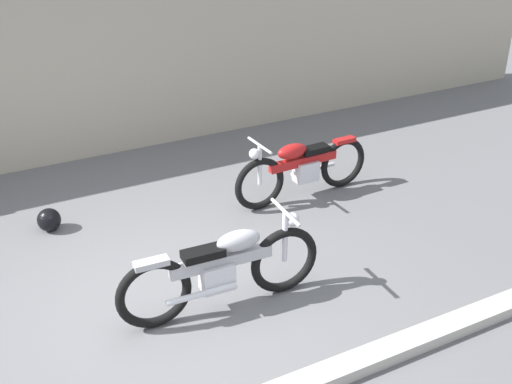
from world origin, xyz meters
TOP-DOWN VIEW (x-y plane):
  - ground_plane at (0.00, 0.00)m, footprint 40.00×40.00m
  - building_wall at (0.00, 4.14)m, footprint 18.00×0.30m
  - helmet at (-0.65, 2.07)m, footprint 0.28×0.28m
  - motorcycle_red at (2.50, 1.40)m, footprint 2.01×0.56m
  - motorcycle_silver at (0.58, -0.27)m, footprint 2.12×0.59m

SIDE VIEW (x-z plane):
  - ground_plane at x=0.00m, z-range 0.00..0.00m
  - helmet at x=-0.65m, z-range 0.00..0.28m
  - motorcycle_red at x=2.50m, z-range -0.02..0.89m
  - motorcycle_silver at x=0.58m, z-range -0.02..0.93m
  - building_wall at x=0.00m, z-range 0.00..3.11m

